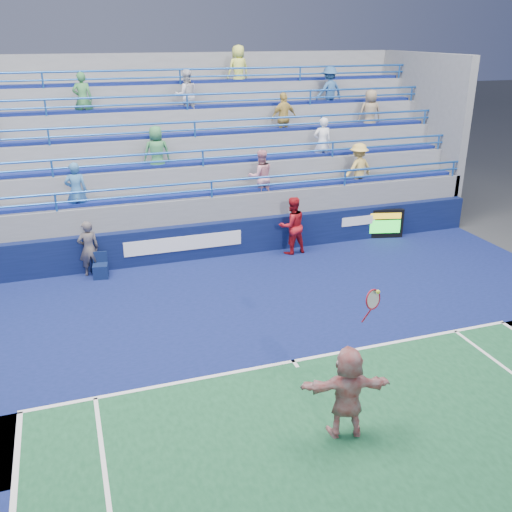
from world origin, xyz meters
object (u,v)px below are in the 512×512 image
object	(u,v)px
serve_speed_board	(382,224)
ball_girl	(292,226)
line_judge	(89,249)
tennis_player	(347,392)
judge_chair	(101,270)

from	to	relation	value
serve_speed_board	ball_girl	size ratio (longest dim) A/B	0.79
serve_speed_board	ball_girl	world-z (taller)	ball_girl
line_judge	ball_girl	bearing A→B (deg)	167.56
serve_speed_board	line_judge	world-z (taller)	line_judge
serve_speed_board	tennis_player	bearing A→B (deg)	-123.60
serve_speed_board	line_judge	xyz separation A→B (m)	(-9.58, -0.13, 0.31)
ball_girl	tennis_player	bearing A→B (deg)	66.96
judge_chair	tennis_player	distance (m)	9.08
judge_chair	tennis_player	bearing A→B (deg)	-67.25
tennis_player	line_judge	world-z (taller)	tennis_player
line_judge	judge_chair	bearing A→B (deg)	121.09
serve_speed_board	judge_chair	size ratio (longest dim) A/B	1.97
serve_speed_board	line_judge	size ratio (longest dim) A/B	0.88
judge_chair	line_judge	bearing A→B (deg)	131.44
serve_speed_board	ball_girl	bearing A→B (deg)	-174.17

